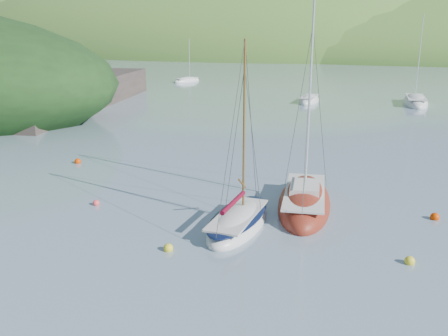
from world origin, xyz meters
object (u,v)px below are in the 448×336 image
(distant_sloop_b, at_px, (415,103))
(daysailer_white, at_px, (238,222))
(distant_sloop_a, at_px, (309,101))
(sloop_red, at_px, (304,203))
(distant_sloop_c, at_px, (187,81))

(distant_sloop_b, bearing_deg, daysailer_white, -105.18)
(distant_sloop_a, bearing_deg, sloop_red, -78.97)
(distant_sloop_c, bearing_deg, sloop_red, -37.00)
(distant_sloop_a, distance_m, distant_sloop_c, 30.66)
(daysailer_white, height_order, distant_sloop_b, distant_sloop_b)
(daysailer_white, xyz_separation_m, distant_sloop_c, (-29.63, 61.63, -0.07))
(distant_sloop_b, bearing_deg, distant_sloop_c, 156.00)
(sloop_red, distance_m, distant_sloop_b, 43.72)
(daysailer_white, relative_size, sloop_red, 0.80)
(sloop_red, height_order, distant_sloop_c, sloop_red)
(distant_sloop_a, relative_size, distant_sloop_b, 0.76)
(daysailer_white, xyz_separation_m, sloop_red, (2.75, 4.01, 0.00))
(sloop_red, bearing_deg, distant_sloop_a, 91.18)
(daysailer_white, xyz_separation_m, distant_sloop_a, (-4.12, 44.62, -0.06))
(distant_sloop_b, distance_m, distant_sloop_c, 41.73)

